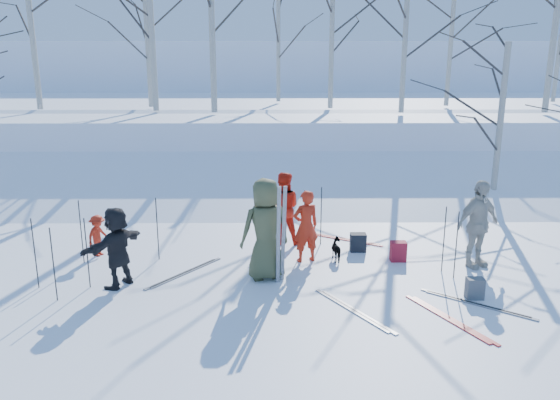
{
  "coord_description": "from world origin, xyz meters",
  "views": [
    {
      "loc": [
        -0.1,
        -9.3,
        4.15
      ],
      "look_at": [
        0.0,
        1.5,
        1.3
      ],
      "focal_mm": 35.0,
      "sensor_mm": 36.0,
      "label": 1
    }
  ],
  "objects_px": {
    "dog": "(338,250)",
    "skier_redor_behind": "(283,208)",
    "skier_cream_east": "(478,224)",
    "skier_red_north": "(306,226)",
    "backpack_grey": "(475,288)",
    "backpack_red": "(398,251)",
    "skier_red_seated": "(98,235)",
    "backpack_dark": "(358,242)",
    "skier_olive_center": "(266,229)",
    "skier_grey_west": "(117,247)"
  },
  "relations": [
    {
      "from": "dog",
      "to": "skier_redor_behind",
      "type": "bearing_deg",
      "value": -55.32
    },
    {
      "from": "skier_cream_east",
      "to": "skier_red_north",
      "type": "bearing_deg",
      "value": 147.78
    },
    {
      "from": "skier_cream_east",
      "to": "backpack_grey",
      "type": "distance_m",
      "value": 1.77
    },
    {
      "from": "skier_red_north",
      "to": "backpack_red",
      "type": "height_order",
      "value": "skier_red_north"
    },
    {
      "from": "skier_red_north",
      "to": "skier_red_seated",
      "type": "relative_size",
      "value": 1.69
    },
    {
      "from": "skier_redor_behind",
      "to": "skier_red_north",
      "type": "bearing_deg",
      "value": 114.58
    },
    {
      "from": "backpack_dark",
      "to": "backpack_grey",
      "type": "bearing_deg",
      "value": -55.06
    },
    {
      "from": "skier_cream_east",
      "to": "skier_red_seated",
      "type": "bearing_deg",
      "value": 148.15
    },
    {
      "from": "skier_olive_center",
      "to": "backpack_red",
      "type": "xyz_separation_m",
      "value": [
        2.75,
        0.88,
        -0.77
      ]
    },
    {
      "from": "backpack_dark",
      "to": "skier_olive_center",
      "type": "bearing_deg",
      "value": -143.57
    },
    {
      "from": "backpack_grey",
      "to": "backpack_dark",
      "type": "bearing_deg",
      "value": 124.94
    },
    {
      "from": "backpack_dark",
      "to": "skier_cream_east",
      "type": "bearing_deg",
      "value": -22.15
    },
    {
      "from": "skier_red_north",
      "to": "backpack_grey",
      "type": "relative_size",
      "value": 4.0
    },
    {
      "from": "skier_redor_behind",
      "to": "skier_cream_east",
      "type": "relative_size",
      "value": 0.92
    },
    {
      "from": "skier_red_north",
      "to": "skier_red_seated",
      "type": "bearing_deg",
      "value": -24.67
    },
    {
      "from": "backpack_red",
      "to": "skier_redor_behind",
      "type": "bearing_deg",
      "value": 154.28
    },
    {
      "from": "skier_olive_center",
      "to": "skier_redor_behind",
      "type": "height_order",
      "value": "skier_olive_center"
    },
    {
      "from": "skier_red_seated",
      "to": "skier_grey_west",
      "type": "relative_size",
      "value": 0.59
    },
    {
      "from": "skier_redor_behind",
      "to": "skier_cream_east",
      "type": "bearing_deg",
      "value": 162.23
    },
    {
      "from": "skier_olive_center",
      "to": "skier_grey_west",
      "type": "height_order",
      "value": "skier_olive_center"
    },
    {
      "from": "skier_redor_behind",
      "to": "backpack_grey",
      "type": "height_order",
      "value": "skier_redor_behind"
    },
    {
      "from": "skier_redor_behind",
      "to": "skier_red_seated",
      "type": "bearing_deg",
      "value": 13.93
    },
    {
      "from": "skier_red_north",
      "to": "skier_cream_east",
      "type": "distance_m",
      "value": 3.44
    },
    {
      "from": "skier_red_north",
      "to": "skier_cream_east",
      "type": "height_order",
      "value": "skier_cream_east"
    },
    {
      "from": "skier_grey_west",
      "to": "skier_red_seated",
      "type": "bearing_deg",
      "value": -121.49
    },
    {
      "from": "skier_olive_center",
      "to": "skier_red_north",
      "type": "height_order",
      "value": "skier_olive_center"
    },
    {
      "from": "backpack_grey",
      "to": "skier_red_seated",
      "type": "bearing_deg",
      "value": 163.1
    },
    {
      "from": "skier_red_seated",
      "to": "skier_olive_center",
      "type": "bearing_deg",
      "value": -86.22
    },
    {
      "from": "skier_redor_behind",
      "to": "backpack_red",
      "type": "bearing_deg",
      "value": 157.19
    },
    {
      "from": "backpack_red",
      "to": "skier_olive_center",
      "type": "bearing_deg",
      "value": -162.34
    },
    {
      "from": "skier_olive_center",
      "to": "skier_cream_east",
      "type": "height_order",
      "value": "skier_olive_center"
    },
    {
      "from": "skier_redor_behind",
      "to": "backpack_dark",
      "type": "distance_m",
      "value": 1.84
    },
    {
      "from": "backpack_grey",
      "to": "skier_red_north",
      "type": "bearing_deg",
      "value": 147.36
    },
    {
      "from": "skier_cream_east",
      "to": "backpack_dark",
      "type": "bearing_deg",
      "value": 131.05
    },
    {
      "from": "backpack_red",
      "to": "skier_red_north",
      "type": "bearing_deg",
      "value": 179.64
    },
    {
      "from": "skier_red_north",
      "to": "skier_redor_behind",
      "type": "relative_size",
      "value": 0.92
    },
    {
      "from": "backpack_red",
      "to": "backpack_grey",
      "type": "bearing_deg",
      "value": -62.62
    },
    {
      "from": "skier_red_seated",
      "to": "skier_grey_west",
      "type": "height_order",
      "value": "skier_grey_west"
    },
    {
      "from": "backpack_red",
      "to": "backpack_grey",
      "type": "distance_m",
      "value": 2.07
    },
    {
      "from": "backpack_dark",
      "to": "dog",
      "type": "bearing_deg",
      "value": -132.85
    },
    {
      "from": "skier_olive_center",
      "to": "backpack_dark",
      "type": "xyz_separation_m",
      "value": [
        2.0,
        1.47,
        -0.78
      ]
    },
    {
      "from": "dog",
      "to": "backpack_dark",
      "type": "xyz_separation_m",
      "value": [
        0.5,
        0.54,
        -0.03
      ]
    },
    {
      "from": "skier_redor_behind",
      "to": "skier_grey_west",
      "type": "relative_size",
      "value": 1.09
    },
    {
      "from": "skier_redor_behind",
      "to": "skier_cream_east",
      "type": "height_order",
      "value": "skier_cream_east"
    },
    {
      "from": "backpack_dark",
      "to": "skier_grey_west",
      "type": "bearing_deg",
      "value": -158.88
    },
    {
      "from": "skier_red_seated",
      "to": "backpack_red",
      "type": "xyz_separation_m",
      "value": [
        6.36,
        -0.38,
        -0.24
      ]
    },
    {
      "from": "skier_redor_behind",
      "to": "skier_red_seated",
      "type": "distance_m",
      "value": 4.06
    },
    {
      "from": "skier_cream_east",
      "to": "skier_grey_west",
      "type": "relative_size",
      "value": 1.18
    },
    {
      "from": "skier_olive_center",
      "to": "skier_grey_west",
      "type": "distance_m",
      "value": 2.76
    },
    {
      "from": "skier_olive_center",
      "to": "skier_red_north",
      "type": "xyz_separation_m",
      "value": [
        0.81,
        0.89,
        -0.22
      ]
    }
  ]
}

